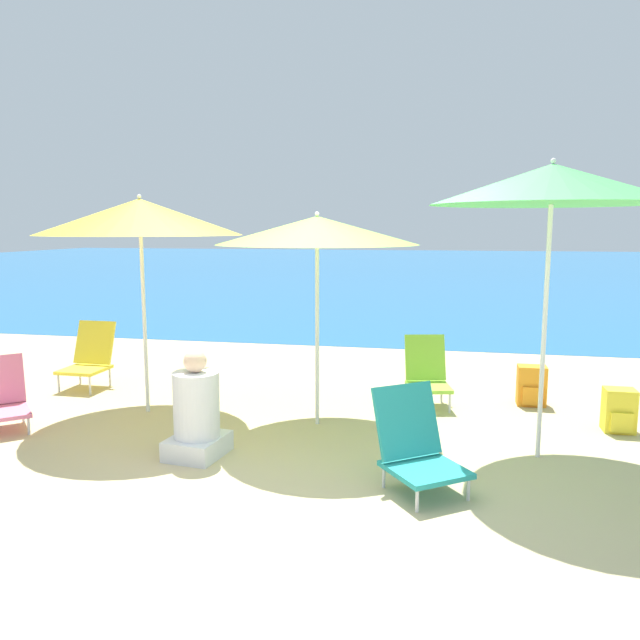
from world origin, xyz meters
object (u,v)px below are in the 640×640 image
Objects in this scene: beach_chair_teal at (416,445)px; beach_chair_lime at (427,372)px; beach_chair_yellow at (90,356)px; person_seated_near at (197,414)px; beach_umbrella_green at (552,185)px; backpack_yellow at (619,411)px; beach_umbrella_yellow at (140,217)px; beach_umbrella_lime at (317,231)px; backpack_orange at (532,386)px.

beach_chair_teal is 2.11m from beach_chair_lime.
beach_chair_teal is 1.04× the size of beach_chair_yellow.
beach_chair_lime is 0.81× the size of person_seated_near.
beach_umbrella_green is 3.25m from person_seated_near.
person_seated_near is 3.70m from backpack_yellow.
person_seated_near is 2.22× the size of backpack_yellow.
beach_chair_yellow is at bearing 144.86° from beach_umbrella_yellow.
beach_chair_teal is at bearing -28.10° from beach_chair_yellow.
beach_chair_yellow is (-2.83, 0.83, -1.43)m from beach_umbrella_lime.
beach_umbrella_green reaches higher than beach_chair_lime.
backpack_yellow is at bearing 28.45° from person_seated_near.
beach_umbrella_lime is 1.93m from beach_chair_lime.
beach_umbrella_yellow reaches higher than backpack_yellow.
backpack_yellow is (4.42, 0.28, -1.72)m from beach_umbrella_yellow.
beach_chair_yellow is 2.75m from person_seated_near.
backpack_orange is at bearing 132.63° from backpack_yellow.
backpack_orange is (1.06, 0.20, -0.14)m from beach_chair_lime.
person_seated_near is at bearing -143.93° from backpack_orange.
beach_chair_yellow is 1.04× the size of beach_chair_lime.
person_seated_near is (2.06, -1.82, -0.01)m from beach_chair_yellow.
beach_umbrella_green is at bearing 18.60° from person_seated_near.
beach_umbrella_lime is at bearing -173.04° from backpack_yellow.
beach_chair_yellow is (-3.80, 2.09, 0.04)m from beach_chair_teal.
beach_umbrella_lime is 3.28m from beach_chair_yellow.
beach_chair_lime is (-0.93, 1.32, -1.79)m from beach_umbrella_green.
beach_umbrella_yellow reaches higher than beach_chair_yellow.
backpack_yellow is (3.46, 1.32, -0.15)m from person_seated_near.
beach_umbrella_green is 3.67m from beach_umbrella_yellow.
person_seated_near reaches higher than beach_chair_lime.
backpack_orange is (2.03, 1.04, -1.58)m from beach_umbrella_lime.
beach_umbrella_lime is 2.66× the size of beach_chair_yellow.
beach_umbrella_lime is at bearing -15.59° from beach_chair_yellow.
beach_umbrella_green is 2.46m from backpack_orange.
beach_chair_lime is at bearing 41.17° from beach_umbrella_lime.
beach_umbrella_lime is 2.77× the size of beach_chair_lime.
beach_umbrella_yellow is at bearing -176.24° from beach_chair_lime.
beach_chair_teal is 4.34m from beach_chair_yellow.
beach_umbrella_green is at bearing -14.68° from beach_chair_yellow.
beach_umbrella_green is 2.24m from backpack_yellow.
beach_chair_lime is (3.80, 0.02, -0.01)m from beach_chair_yellow.
backpack_yellow is at bearing -29.61° from beach_chair_lime.
beach_umbrella_yellow is at bearing -176.39° from backpack_yellow.
beach_umbrella_yellow reaches higher than beach_chair_lime.
beach_umbrella_yellow reaches higher than beach_umbrella_lime.
beach_chair_lime is at bearing 16.49° from beach_umbrella_yellow.
backpack_orange is at bearing 14.84° from beach_umbrella_yellow.
backpack_yellow is 0.97m from backpack_orange.
beach_chair_teal is (0.97, -1.26, -1.47)m from beach_umbrella_lime.
person_seated_near is at bearing -146.12° from beach_chair_lime.
beach_umbrella_green is 2.68× the size of person_seated_near.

